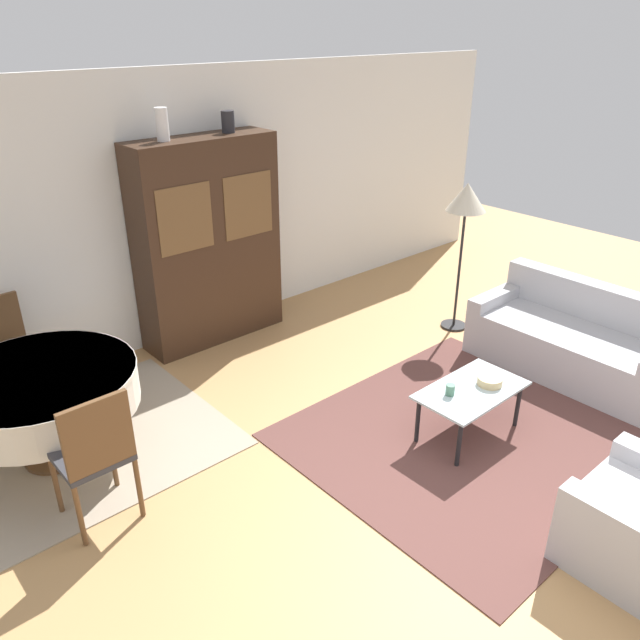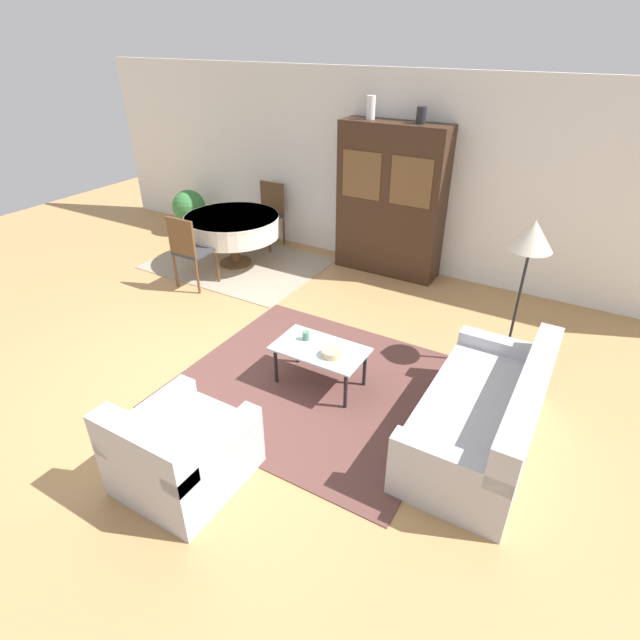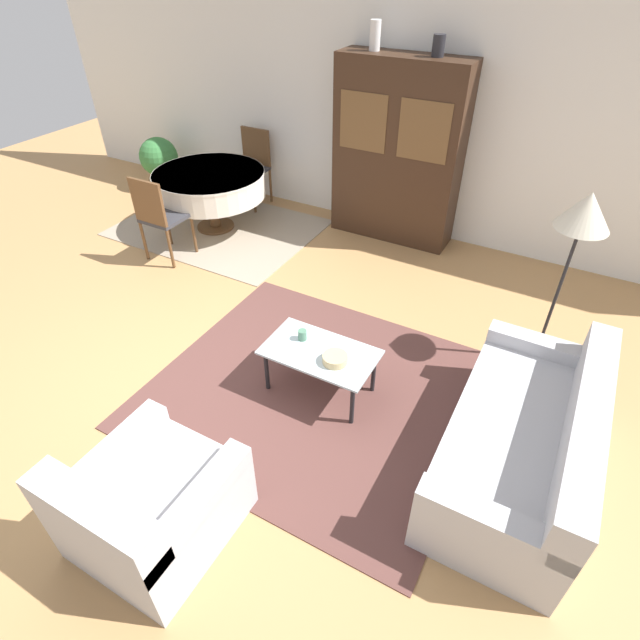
{
  "view_description": "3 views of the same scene",
  "coord_description": "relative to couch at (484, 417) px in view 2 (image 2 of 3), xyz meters",
  "views": [
    {
      "loc": [
        -2.71,
        -1.9,
        3.08
      ],
      "look_at": [
        0.2,
        1.4,
        0.95
      ],
      "focal_mm": 35.0,
      "sensor_mm": 36.0,
      "label": 1
    },
    {
      "loc": [
        3.03,
        -3.03,
        3.11
      ],
      "look_at": [
        0.98,
        0.46,
        0.75
      ],
      "focal_mm": 28.0,
      "sensor_mm": 36.0,
      "label": 2
    },
    {
      "loc": [
        2.43,
        -2.16,
        3.07
      ],
      "look_at": [
        0.98,
        0.46,
        0.75
      ],
      "focal_mm": 28.0,
      "sensor_mm": 36.0,
      "label": 3
    }
  ],
  "objects": [
    {
      "name": "vase_tall",
      "position": [
        -2.55,
        2.92,
        1.93
      ],
      "size": [
        0.11,
        0.11,
        0.29
      ],
      "color": "white",
      "rests_on": "display_cabinet"
    },
    {
      "name": "armchair",
      "position": [
        -1.91,
        -1.61,
        -0.0
      ],
      "size": [
        0.85,
        0.91,
        0.79
      ],
      "color": "#B2B2B7",
      "rests_on": "ground_plane"
    },
    {
      "name": "ground_plane",
      "position": [
        -2.6,
        -0.44,
        -0.3
      ],
      "size": [
        14.0,
        14.0,
        0.0
      ],
      "primitive_type": "plane",
      "color": "tan"
    },
    {
      "name": "floor_lamp",
      "position": [
        -0.09,
        1.33,
        1.09
      ],
      "size": [
        0.41,
        0.41,
        1.6
      ],
      "color": "black",
      "rests_on": "ground_plane"
    },
    {
      "name": "dining_chair_far",
      "position": [
        -4.26,
        2.87,
        0.29
      ],
      "size": [
        0.44,
        0.44,
        1.01
      ],
      "rotation": [
        0.0,
        0.0,
        3.14
      ],
      "color": "brown",
      "rests_on": "dining_rug"
    },
    {
      "name": "area_rug",
      "position": [
        -1.65,
        -0.01,
        -0.29
      ],
      "size": [
        2.62,
        2.38,
        0.01
      ],
      "color": "brown",
      "rests_on": "ground_plane"
    },
    {
      "name": "coffee_table",
      "position": [
        -1.62,
        0.02,
        0.09
      ],
      "size": [
        0.91,
        0.52,
        0.42
      ],
      "color": "black",
      "rests_on": "area_rug"
    },
    {
      "name": "couch",
      "position": [
        0.0,
        0.0,
        0.0
      ],
      "size": [
        0.88,
        1.84,
        0.81
      ],
      "rotation": [
        0.0,
        0.0,
        1.57
      ],
      "color": "#B2B2B7",
      "rests_on": "ground_plane"
    },
    {
      "name": "cup",
      "position": [
        -1.82,
        0.09,
        0.18
      ],
      "size": [
        0.07,
        0.07,
        0.09
      ],
      "color": "#4C7A60",
      "rests_on": "coffee_table"
    },
    {
      "name": "dining_rug",
      "position": [
        -4.23,
        1.97,
        -0.29
      ],
      "size": [
        2.5,
        1.82,
        0.01
      ],
      "color": "gray",
      "rests_on": "ground_plane"
    },
    {
      "name": "vase_short",
      "position": [
        -1.86,
        2.92,
        1.89
      ],
      "size": [
        0.13,
        0.13,
        0.2
      ],
      "color": "#232328",
      "rests_on": "display_cabinet"
    },
    {
      "name": "potted_plant",
      "position": [
        -5.79,
        2.64,
        0.13
      ],
      "size": [
        0.56,
        0.56,
        0.75
      ],
      "color": "#93664C",
      "rests_on": "ground_plane"
    },
    {
      "name": "dining_table",
      "position": [
        -4.26,
        1.95,
        0.31
      ],
      "size": [
        1.39,
        1.39,
        0.75
      ],
      "color": "brown",
      "rests_on": "dining_rug"
    },
    {
      "name": "display_cabinet",
      "position": [
        -2.18,
        2.92,
        0.75
      ],
      "size": [
        1.49,
        0.46,
        2.09
      ],
      "color": "#382316",
      "rests_on": "ground_plane"
    },
    {
      "name": "wall_back",
      "position": [
        -2.6,
        3.19,
        1.05
      ],
      "size": [
        10.0,
        0.06,
        2.7
      ],
      "color": "white",
      "rests_on": "ground_plane"
    },
    {
      "name": "bowl",
      "position": [
        -1.46,
        -0.03,
        0.17
      ],
      "size": [
        0.2,
        0.2,
        0.07
      ],
      "color": "tan",
      "rests_on": "coffee_table"
    },
    {
      "name": "dining_chair_near",
      "position": [
        -4.26,
        1.04,
        0.29
      ],
      "size": [
        0.44,
        0.44,
        1.01
      ],
      "color": "brown",
      "rests_on": "dining_rug"
    }
  ]
}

